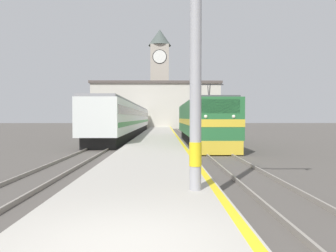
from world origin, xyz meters
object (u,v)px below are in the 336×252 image
(passenger_train, at_px, (129,119))
(clock_tower, at_px, (160,75))
(locomotive_train, at_px, (202,122))
(catenary_mast, at_px, (199,34))

(passenger_train, distance_m, clock_tower, 35.44)
(locomotive_train, bearing_deg, catenary_mast, -96.90)
(locomotive_train, relative_size, passenger_train, 0.42)
(passenger_train, height_order, catenary_mast, catenary_mast)
(locomotive_train, bearing_deg, clock_tower, 94.74)
(passenger_train, relative_size, catenary_mast, 5.40)
(locomotive_train, distance_m, clock_tower, 50.24)
(passenger_train, height_order, clock_tower, clock_tower)
(passenger_train, bearing_deg, locomotive_train, -63.27)
(catenary_mast, bearing_deg, passenger_train, 98.81)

